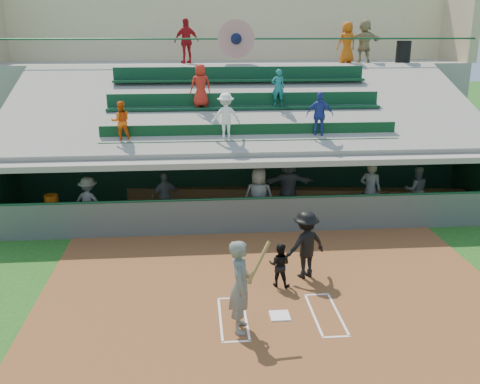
{
  "coord_description": "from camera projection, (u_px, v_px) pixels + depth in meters",
  "views": [
    {
      "loc": [
        -1.75,
        -10.23,
        6.08
      ],
      "look_at": [
        -0.57,
        3.5,
        1.8
      ],
      "focal_mm": 40.0,
      "sensor_mm": 36.0,
      "label": 1
    }
  ],
  "objects": [
    {
      "name": "ground",
      "position": [
        280.0,
        317.0,
        11.68
      ],
      "size": [
        100.0,
        100.0,
        0.0
      ],
      "primitive_type": "plane",
      "color": "#1C4E16",
      "rests_on": "ground"
    },
    {
      "name": "dirt_slab",
      "position": [
        276.0,
        305.0,
        12.15
      ],
      "size": [
        11.0,
        9.0,
        0.02
      ],
      "primitive_type": "cube",
      "color": "brown",
      "rests_on": "ground"
    },
    {
      "name": "home_plate",
      "position": [
        280.0,
        316.0,
        11.67
      ],
      "size": [
        0.43,
        0.43,
        0.03
      ],
      "primitive_type": "cube",
      "color": "white",
      "rests_on": "dirt_slab"
    },
    {
      "name": "batters_box_chalk",
      "position": [
        280.0,
        316.0,
        11.67
      ],
      "size": [
        2.65,
        1.85,
        0.01
      ],
      "color": "white",
      "rests_on": "dirt_slab"
    },
    {
      "name": "dugout_floor",
      "position": [
        249.0,
        213.0,
        18.1
      ],
      "size": [
        16.0,
        3.5,
        0.04
      ],
      "primitive_type": "cube",
      "color": "gray",
      "rests_on": "ground"
    },
    {
      "name": "concourse_slab",
      "position": [
        234.0,
        115.0,
        23.84
      ],
      "size": [
        20.0,
        3.0,
        4.6
      ],
      "primitive_type": "cube",
      "color": "gray",
      "rests_on": "ground"
    },
    {
      "name": "grandstand",
      "position": [
        239.0,
        128.0,
        21.01
      ],
      "size": [
        20.4,
        10.4,
        7.8
      ],
      "color": "#515651",
      "rests_on": "ground"
    },
    {
      "name": "batter_at_plate",
      "position": [
        241.0,
        286.0,
        10.89
      ],
      "size": [
        0.9,
        0.81,
        1.99
      ],
      "color": "#585B56",
      "rests_on": "dirt_slab"
    },
    {
      "name": "catcher",
      "position": [
        279.0,
        265.0,
        12.91
      ],
      "size": [
        0.64,
        0.57,
        1.1
      ],
      "primitive_type": "imported",
      "rotation": [
        0.0,
        0.0,
        2.79
      ],
      "color": "black",
      "rests_on": "dirt_slab"
    },
    {
      "name": "home_umpire",
      "position": [
        306.0,
        245.0,
        13.3
      ],
      "size": [
        1.28,
        1.03,
        1.73
      ],
      "primitive_type": "imported",
      "rotation": [
        0.0,
        0.0,
        3.55
      ],
      "color": "black",
      "rests_on": "dirt_slab"
    },
    {
      "name": "dugout_bench",
      "position": [
        240.0,
        194.0,
        19.29
      ],
      "size": [
        15.89,
        2.47,
        0.48
      ],
      "primitive_type": "cube",
      "rotation": [
        0.0,
        0.0,
        -0.13
      ],
      "color": "brown",
      "rests_on": "dugout_floor"
    },
    {
      "name": "white_table",
      "position": [
        52.0,
        217.0,
        16.74
      ],
      "size": [
        0.86,
        0.73,
        0.65
      ],
      "primitive_type": "cube",
      "rotation": [
        0.0,
        0.0,
        -0.27
      ],
      "color": "white",
      "rests_on": "dugout_floor"
    },
    {
      "name": "water_cooler",
      "position": [
        52.0,
        201.0,
        16.54
      ],
      "size": [
        0.42,
        0.42,
        0.42
      ],
      "primitive_type": "cylinder",
      "color": "#CA550B",
      "rests_on": "white_table"
    },
    {
      "name": "dugout_player_a",
      "position": [
        89.0,
        202.0,
        16.64
      ],
      "size": [
        1.18,
        0.89,
        1.61
      ],
      "primitive_type": "imported",
      "rotation": [
        0.0,
        0.0,
        2.83
      ],
      "color": "#61645E",
      "rests_on": "dugout_floor"
    },
    {
      "name": "dugout_player_b",
      "position": [
        165.0,
        196.0,
        17.25
      ],
      "size": [
        1.0,
        0.65,
        1.57
      ],
      "primitive_type": "imported",
      "rotation": [
        0.0,
        0.0,
        3.45
      ],
      "color": "#555853",
      "rests_on": "dugout_floor"
    },
    {
      "name": "dugout_player_c",
      "position": [
        259.0,
        197.0,
        16.63
      ],
      "size": [
        1.01,
        0.74,
        1.9
      ],
      "primitive_type": "imported",
      "rotation": [
        0.0,
        0.0,
        2.98
      ],
      "color": "#51544F",
      "rests_on": "dugout_floor"
    },
    {
      "name": "dugout_player_d",
      "position": [
        288.0,
        184.0,
        17.97
      ],
      "size": [
        1.79,
        0.62,
        1.91
      ],
      "primitive_type": "imported",
      "rotation": [
        0.0,
        0.0,
        3.11
      ],
      "color": "#565853",
      "rests_on": "dugout_floor"
    },
    {
      "name": "dugout_player_e",
      "position": [
        370.0,
        190.0,
        17.34
      ],
      "size": [
        0.82,
        0.74,
        1.89
      ],
      "primitive_type": "imported",
      "rotation": [
        0.0,
        0.0,
        2.62
      ],
      "color": "#575A55",
      "rests_on": "dugout_floor"
    },
    {
      "name": "dugout_player_f",
      "position": [
        416.0,
        190.0,
        17.91
      ],
      "size": [
        0.85,
        0.7,
        1.6
      ],
      "primitive_type": "imported",
      "rotation": [
        0.0,
        0.0,
        3.02
      ],
      "color": "#5E615B",
      "rests_on": "dugout_floor"
    },
    {
      "name": "trash_bin",
      "position": [
        403.0,
        52.0,
        22.42
      ],
      "size": [
        0.61,
        0.61,
        0.91
      ],
      "primitive_type": "cylinder",
      "color": "black",
      "rests_on": "concourse_slab"
    },
    {
      "name": "concourse_staff_a",
      "position": [
        187.0,
        41.0,
        21.97
      ],
      "size": [
        1.15,
        0.81,
        1.81
      ],
      "primitive_type": "imported",
      "rotation": [
        0.0,
        0.0,
        3.53
      ],
      "color": "#AF141A",
      "rests_on": "concourse_slab"
    },
    {
      "name": "concourse_staff_b",
      "position": [
        347.0,
        42.0,
        22.29
      ],
      "size": [
        0.93,
        0.72,
        1.68
      ],
      "primitive_type": "imported",
      "rotation": [
        0.0,
        0.0,
        3.39
      ],
      "color": "#C4500B",
      "rests_on": "concourse_slab"
    },
    {
      "name": "concourse_staff_c",
      "position": [
        364.0,
        41.0,
        22.61
      ],
      "size": [
        1.69,
        0.66,
        1.78
      ],
      "primitive_type": "imported",
      "rotation": [
        0.0,
        0.0,
        3.23
      ],
      "color": "tan",
      "rests_on": "concourse_slab"
    }
  ]
}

